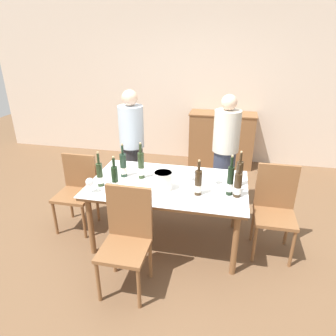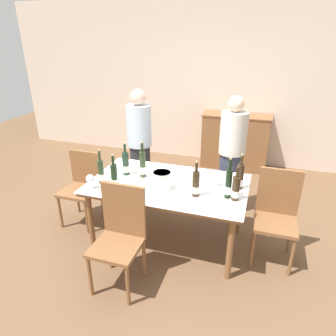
{
  "view_description": "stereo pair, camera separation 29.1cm",
  "coord_description": "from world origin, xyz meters",
  "px_view_note": "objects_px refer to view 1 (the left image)",
  "views": [
    {
      "loc": [
        0.61,
        -2.82,
        2.18
      ],
      "look_at": [
        0.0,
        0.0,
        0.91
      ],
      "focal_mm": 32.0,
      "sensor_mm": 36.0,
      "label": 1
    },
    {
      "loc": [
        0.89,
        -2.74,
        2.18
      ],
      "look_at": [
        0.0,
        0.0,
        0.91
      ],
      "focal_mm": 32.0,
      "sensor_mm": 36.0,
      "label": 2
    }
  ],
  "objects_px": {
    "wine_bottle_6": "(141,166)",
    "wine_glass_1": "(215,175)",
    "wine_bottle_4": "(230,181)",
    "wine_bottle_7": "(123,166)",
    "person_host": "(132,148)",
    "wine_glass_0": "(192,172)",
    "dining_table": "(168,189)",
    "chair_near_front": "(127,234)",
    "wine_bottle_2": "(198,183)",
    "wine_bottle_0": "(238,186)",
    "wine_bottle_5": "(239,174)",
    "chair_right_end": "(275,205)",
    "chair_left_end": "(77,187)",
    "ice_bucket": "(163,180)",
    "wine_glass_2": "(90,182)",
    "sideboard_cabinet": "(221,139)",
    "person_guest_left": "(225,156)",
    "wine_bottle_3": "(100,175)",
    "wine_bottle_1": "(115,180)"
  },
  "relations": [
    {
      "from": "ice_bucket",
      "to": "wine_bottle_7",
      "type": "height_order",
      "value": "wine_bottle_7"
    },
    {
      "from": "chair_right_end",
      "to": "wine_bottle_1",
      "type": "bearing_deg",
      "value": -166.71
    },
    {
      "from": "wine_bottle_6",
      "to": "wine_bottle_7",
      "type": "height_order",
      "value": "wine_bottle_6"
    },
    {
      "from": "wine_bottle_4",
      "to": "person_guest_left",
      "type": "bearing_deg",
      "value": 94.97
    },
    {
      "from": "chair_right_end",
      "to": "wine_glass_1",
      "type": "bearing_deg",
      "value": 179.52
    },
    {
      "from": "wine_bottle_3",
      "to": "person_guest_left",
      "type": "distance_m",
      "value": 1.63
    },
    {
      "from": "ice_bucket",
      "to": "wine_glass_0",
      "type": "distance_m",
      "value": 0.36
    },
    {
      "from": "wine_bottle_4",
      "to": "wine_bottle_7",
      "type": "xyz_separation_m",
      "value": [
        -1.17,
        0.18,
        -0.02
      ]
    },
    {
      "from": "wine_glass_1",
      "to": "chair_left_end",
      "type": "xyz_separation_m",
      "value": [
        -1.63,
        -0.01,
        -0.32
      ]
    },
    {
      "from": "chair_near_front",
      "to": "wine_bottle_0",
      "type": "bearing_deg",
      "value": 31.89
    },
    {
      "from": "dining_table",
      "to": "person_guest_left",
      "type": "xyz_separation_m",
      "value": [
        0.57,
        0.84,
        0.11
      ]
    },
    {
      "from": "sideboard_cabinet",
      "to": "wine_bottle_7",
      "type": "xyz_separation_m",
      "value": [
        -0.99,
        -2.33,
        0.37
      ]
    },
    {
      "from": "sideboard_cabinet",
      "to": "chair_left_end",
      "type": "distance_m",
      "value": 2.81
    },
    {
      "from": "person_host",
      "to": "wine_glass_0",
      "type": "bearing_deg",
      "value": -37.6
    },
    {
      "from": "wine_bottle_4",
      "to": "chair_near_front",
      "type": "relative_size",
      "value": 0.43
    },
    {
      "from": "dining_table",
      "to": "wine_bottle_7",
      "type": "height_order",
      "value": "wine_bottle_7"
    },
    {
      "from": "chair_near_front",
      "to": "person_guest_left",
      "type": "distance_m",
      "value": 1.77
    },
    {
      "from": "wine_bottle_3",
      "to": "chair_right_end",
      "type": "xyz_separation_m",
      "value": [
        1.82,
        0.3,
        -0.31
      ]
    },
    {
      "from": "ice_bucket",
      "to": "chair_near_front",
      "type": "relative_size",
      "value": 0.2
    },
    {
      "from": "sideboard_cabinet",
      "to": "chair_left_end",
      "type": "relative_size",
      "value": 1.29
    },
    {
      "from": "ice_bucket",
      "to": "person_guest_left",
      "type": "xyz_separation_m",
      "value": [
        0.59,
        0.97,
        -0.05
      ]
    },
    {
      "from": "wine_bottle_6",
      "to": "person_host",
      "type": "xyz_separation_m",
      "value": [
        -0.36,
        0.75,
        -0.09
      ]
    },
    {
      "from": "sideboard_cabinet",
      "to": "person_guest_left",
      "type": "distance_m",
      "value": 1.59
    },
    {
      "from": "wine_bottle_0",
      "to": "wine_bottle_3",
      "type": "bearing_deg",
      "value": -177.16
    },
    {
      "from": "sideboard_cabinet",
      "to": "chair_near_front",
      "type": "bearing_deg",
      "value": -102.39
    },
    {
      "from": "dining_table",
      "to": "wine_glass_1",
      "type": "bearing_deg",
      "value": 11.06
    },
    {
      "from": "wine_bottle_6",
      "to": "wine_glass_1",
      "type": "distance_m",
      "value": 0.81
    },
    {
      "from": "wine_bottle_0",
      "to": "person_guest_left",
      "type": "distance_m",
      "value": 0.99
    },
    {
      "from": "chair_left_end",
      "to": "chair_near_front",
      "type": "height_order",
      "value": "chair_near_front"
    },
    {
      "from": "chair_near_front",
      "to": "wine_glass_0",
      "type": "bearing_deg",
      "value": 61.48
    },
    {
      "from": "wine_bottle_1",
      "to": "wine_glass_0",
      "type": "height_order",
      "value": "wine_bottle_1"
    },
    {
      "from": "wine_bottle_3",
      "to": "wine_glass_2",
      "type": "xyz_separation_m",
      "value": [
        -0.04,
        -0.16,
        -0.02
      ]
    },
    {
      "from": "wine_bottle_2",
      "to": "wine_bottle_6",
      "type": "distance_m",
      "value": 0.71
    },
    {
      "from": "wine_bottle_6",
      "to": "person_guest_left",
      "type": "bearing_deg",
      "value": 40.91
    },
    {
      "from": "wine_bottle_0",
      "to": "wine_bottle_5",
      "type": "relative_size",
      "value": 0.89
    },
    {
      "from": "ice_bucket",
      "to": "person_guest_left",
      "type": "bearing_deg",
      "value": 58.83
    },
    {
      "from": "chair_right_end",
      "to": "chair_near_front",
      "type": "distance_m",
      "value": 1.58
    },
    {
      "from": "sideboard_cabinet",
      "to": "person_host",
      "type": "bearing_deg",
      "value": -125.92
    },
    {
      "from": "wine_bottle_0",
      "to": "chair_right_end",
      "type": "relative_size",
      "value": 0.36
    },
    {
      "from": "wine_bottle_3",
      "to": "wine_bottle_6",
      "type": "bearing_deg",
      "value": 37.17
    },
    {
      "from": "wine_bottle_2",
      "to": "wine_bottle_3",
      "type": "relative_size",
      "value": 0.97
    },
    {
      "from": "chair_near_front",
      "to": "person_host",
      "type": "relative_size",
      "value": 0.63
    },
    {
      "from": "wine_glass_1",
      "to": "chair_near_front",
      "type": "relative_size",
      "value": 0.16
    },
    {
      "from": "wine_glass_0",
      "to": "wine_glass_1",
      "type": "bearing_deg",
      "value": -5.29
    },
    {
      "from": "wine_bottle_2",
      "to": "wine_bottle_5",
      "type": "relative_size",
      "value": 0.97
    },
    {
      "from": "wine_bottle_2",
      "to": "wine_bottle_7",
      "type": "xyz_separation_m",
      "value": [
        -0.87,
        0.25,
        0.0
      ]
    },
    {
      "from": "ice_bucket",
      "to": "chair_left_end",
      "type": "bearing_deg",
      "value": 168.9
    },
    {
      "from": "wine_glass_2",
      "to": "wine_bottle_4",
      "type": "bearing_deg",
      "value": 10.27
    },
    {
      "from": "chair_right_end",
      "to": "wine_bottle_0",
      "type": "bearing_deg",
      "value": -151.04
    },
    {
      "from": "wine_glass_2",
      "to": "person_guest_left",
      "type": "height_order",
      "value": "person_guest_left"
    }
  ]
}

